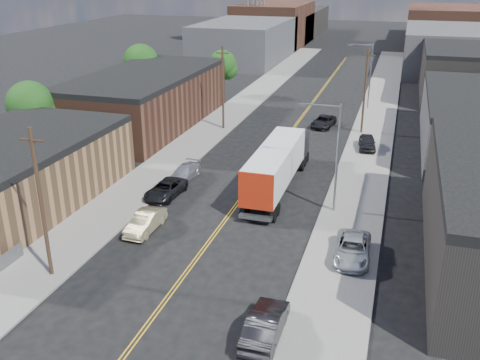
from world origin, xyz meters
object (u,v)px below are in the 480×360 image
Objects in this scene: car_left_c at (166,189)px; car_left_b at (145,222)px; car_right_oncoming at (265,325)px; car_right_lot_c at (367,142)px; semi_truck at (279,161)px; car_ahead_truck at (324,122)px; car_left_d at (185,173)px; car_right_lot_a at (353,249)px.

car_left_b is at bearing -75.14° from car_left_c.
car_right_oncoming is 1.15× the size of car_right_lot_c.
semi_truck reaches higher than car_ahead_truck.
car_right_oncoming is 41.61m from car_ahead_truck.
car_right_lot_c is at bearing 52.75° from car_left_c.
car_right_oncoming is at bearing -37.99° from car_left_b.
car_right_oncoming is at bearing -46.75° from car_left_c.
car_left_c is at bearing -103.48° from car_ahead_truck.
car_left_d is 1.04× the size of car_right_lot_c.
car_right_lot_a is (16.63, -10.52, 0.21)m from car_left_d.
semi_truck is 3.30× the size of car_ahead_truck.
car_right_lot_c is at bearing 60.15° from car_left_b.
car_right_lot_a is 1.18× the size of car_right_lot_c.
car_left_c is at bearing 156.99° from car_right_lot_a.
car_right_lot_c reaches higher than car_right_lot_a.
car_right_lot_a is 32.54m from car_ahead_truck.
car_left_d is at bearing -57.55° from car_right_oncoming.
semi_truck is 3.74× the size of car_right_lot_c.
car_left_b is at bearing -81.43° from car_left_d.
car_left_d is 0.90× the size of car_right_oncoming.
car_right_oncoming is (11.77, -9.49, 0.08)m from car_left_b.
car_right_oncoming reaches higher than car_left_b.
car_left_c is 1.09× the size of car_left_d.
car_ahead_truck is (-6.79, 31.82, -0.18)m from car_right_lot_a.
car_left_b is at bearing -39.23° from car_right_oncoming.
car_left_b reaches higher than car_left_c.
car_right_oncoming is 1.02× the size of car_ahead_truck.
car_left_c is 27.43m from car_ahead_truck.
car_left_d is 24.01m from car_right_oncoming.
car_right_lot_a reaches higher than car_ahead_truck.
car_right_lot_a is at bearing -16.56° from car_left_c.
car_ahead_truck reaches higher than car_left_d.
car_right_oncoming reaches higher than car_left_d.
car_right_oncoming reaches higher than car_right_lot_c.
car_right_oncoming is at bearing -79.00° from semi_truck.
car_right_lot_a is at bearing 1.54° from car_left_b.
car_left_d is (0.00, 4.30, -0.03)m from car_left_c.
semi_truck is 20.58m from car_ahead_truck.
car_ahead_truck is (-3.16, 41.49, -0.14)m from car_right_oncoming.
car_left_b is 0.92× the size of car_left_c.
car_right_lot_c is 9.65m from car_ahead_truck.
semi_truck reaches higher than car_right_oncoming.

